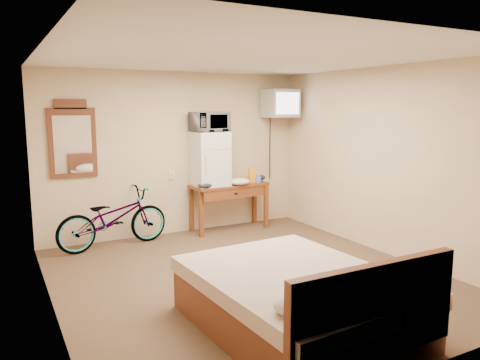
{
  "coord_description": "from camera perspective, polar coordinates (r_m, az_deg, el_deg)",
  "views": [
    {
      "loc": [
        -2.54,
        -4.54,
        1.97
      ],
      "look_at": [
        0.2,
        0.56,
        1.06
      ],
      "focal_mm": 35.0,
      "sensor_mm": 36.0,
      "label": 1
    }
  ],
  "objects": [
    {
      "name": "room",
      "position": [
        5.25,
        1.0,
        1.04
      ],
      "size": [
        4.6,
        4.64,
        2.5
      ],
      "color": "#4C3A26",
      "rests_on": "ground"
    },
    {
      "name": "desk",
      "position": [
        7.47,
        -1.19,
        -1.49
      ],
      "size": [
        1.29,
        0.58,
        0.75
      ],
      "color": "brown",
      "rests_on": "floor"
    },
    {
      "name": "mini_fridge",
      "position": [
        7.29,
        -3.7,
        2.6
      ],
      "size": [
        0.52,
        0.51,
        0.84
      ],
      "color": "silver",
      "rests_on": "desk"
    },
    {
      "name": "microwave",
      "position": [
        7.25,
        -3.75,
        7.09
      ],
      "size": [
        0.59,
        0.44,
        0.3
      ],
      "primitive_type": "imported",
      "rotation": [
        0.0,
        0.0,
        0.13
      ],
      "color": "silver",
      "rests_on": "mini_fridge"
    },
    {
      "name": "snack_bag",
      "position": [
        7.61,
        1.5,
        0.6
      ],
      "size": [
        0.12,
        0.07,
        0.24
      ],
      "primitive_type": "cube",
      "rotation": [
        0.0,
        0.0,
        -0.02
      ],
      "color": "orange",
      "rests_on": "desk"
    },
    {
      "name": "blue_cup",
      "position": [
        7.6,
        2.28,
        0.21
      ],
      "size": [
        0.08,
        0.08,
        0.14
      ],
      "primitive_type": "cylinder",
      "color": "#4775F1",
      "rests_on": "desk"
    },
    {
      "name": "cloth_cream",
      "position": [
        7.36,
        -0.05,
        -0.2
      ],
      "size": [
        0.34,
        0.26,
        0.11
      ],
      "primitive_type": "ellipsoid",
      "color": "silver",
      "rests_on": "desk"
    },
    {
      "name": "cloth_dark_a",
      "position": [
        7.09,
        -4.32,
        -0.67
      ],
      "size": [
        0.23,
        0.17,
        0.09
      ],
      "primitive_type": "ellipsoid",
      "color": "black",
      "rests_on": "desk"
    },
    {
      "name": "cloth_dark_b",
      "position": [
        7.82,
        2.38,
        0.29
      ],
      "size": [
        0.21,
        0.17,
        0.1
      ],
      "primitive_type": "ellipsoid",
      "color": "black",
      "rests_on": "desk"
    },
    {
      "name": "crt_television",
      "position": [
        7.83,
        4.93,
        9.28
      ],
      "size": [
        0.52,
        0.6,
        0.45
      ],
      "color": "black",
      "rests_on": "room"
    },
    {
      "name": "wall_mirror",
      "position": [
        6.9,
        -19.75,
        4.6
      ],
      "size": [
        0.64,
        0.04,
        1.09
      ],
      "color": "brown",
      "rests_on": "room"
    },
    {
      "name": "bicycle",
      "position": [
        6.83,
        -15.21,
        -4.52
      ],
      "size": [
        1.66,
        0.78,
        0.84
      ],
      "primitive_type": "imported",
      "rotation": [
        0.0,
        0.0,
        1.71
      ],
      "color": "black",
      "rests_on": "floor"
    },
    {
      "name": "bed",
      "position": [
        4.26,
        7.4,
        -14.33
      ],
      "size": [
        1.64,
        2.11,
        0.9
      ],
      "color": "brown",
      "rests_on": "floor"
    }
  ]
}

